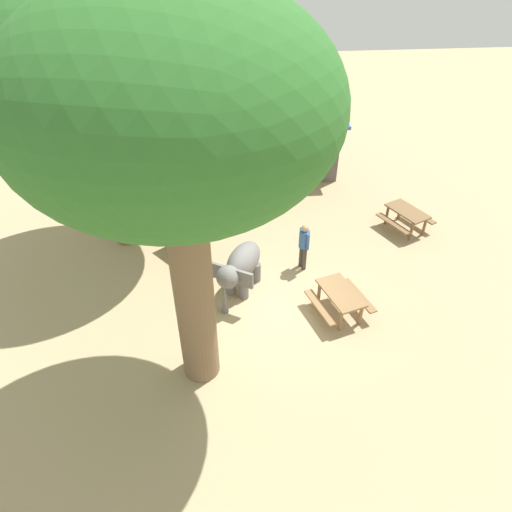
% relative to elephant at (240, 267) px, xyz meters
% --- Properties ---
extents(ground_plane, '(60.00, 60.00, 0.00)m').
position_rel_elephant_xyz_m(ground_plane, '(0.94, -0.92, -0.94)').
color(ground_plane, tan).
extents(elephant, '(1.81, 2.04, 1.47)m').
position_rel_elephant_xyz_m(elephant, '(0.00, 0.00, 0.00)').
color(elephant, slate).
rests_on(elephant, ground_plane).
extents(person_handler, '(0.32, 0.48, 1.62)m').
position_rel_elephant_xyz_m(person_handler, '(2.04, 0.94, 0.01)').
color(person_handler, '#3F3833').
rests_on(person_handler, ground_plane).
extents(shade_tree_main, '(6.25, 5.73, 8.03)m').
position_rel_elephant_xyz_m(shade_tree_main, '(-3.75, 3.06, 4.82)').
color(shade_tree_main, brown).
rests_on(shade_tree_main, ground_plane).
extents(shade_tree_secondary, '(5.71, 5.23, 8.58)m').
position_rel_elephant_xyz_m(shade_tree_secondary, '(-1.17, -2.82, 5.49)').
color(shade_tree_secondary, brown).
rests_on(shade_tree_secondary, ground_plane).
extents(wooden_bench, '(1.20, 1.33, 0.88)m').
position_rel_elephant_xyz_m(wooden_bench, '(-1.91, 2.01, -0.47)').
color(wooden_bench, brown).
rests_on(wooden_bench, ground_plane).
extents(picnic_table_near, '(1.97, 1.98, 0.78)m').
position_rel_elephant_xyz_m(picnic_table_near, '(6.10, 2.77, -0.35)').
color(picnic_table_near, brown).
rests_on(picnic_table_near, ground_plane).
extents(picnic_table_far, '(1.85, 1.86, 0.78)m').
position_rel_elephant_xyz_m(picnic_table_far, '(2.70, -1.19, -0.35)').
color(picnic_table_far, olive).
rests_on(picnic_table_far, ground_plane).
extents(market_stall_red, '(2.50, 2.50, 2.52)m').
position_rel_elephant_xyz_m(market_stall_red, '(-1.67, 7.47, 0.20)').
color(market_stall_red, '#59514C').
rests_on(market_stall_red, ground_plane).
extents(market_stall_orange, '(2.50, 2.50, 2.52)m').
position_rel_elephant_xyz_m(market_stall_orange, '(0.93, 7.47, 0.20)').
color(market_stall_orange, '#59514C').
rests_on(market_stall_orange, ground_plane).
extents(market_stall_blue, '(2.50, 2.50, 2.52)m').
position_rel_elephant_xyz_m(market_stall_blue, '(3.53, 7.47, 0.20)').
color(market_stall_blue, '#59514C').
rests_on(market_stall_blue, ground_plane).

